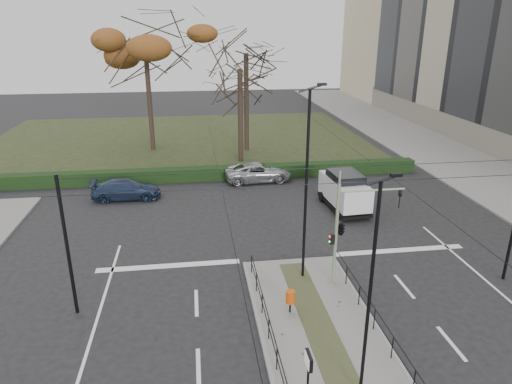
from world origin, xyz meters
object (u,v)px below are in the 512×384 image
info_panel (308,367)px  bare_tree_near (240,76)px  white_van (344,190)px  streetlamp_median_near (371,292)px  parked_car_third (126,189)px  parked_car_fourth (258,172)px  streetlamp_median_far (307,185)px  bare_tree_center (246,61)px  rust_tree (145,40)px  traffic_light (343,227)px  litter_bin (290,297)px

info_panel → bare_tree_near: size_ratio=0.21×
info_panel → white_van: bearing=68.1°
streetlamp_median_near → white_van: 16.38m
parked_car_third → parked_car_fourth: size_ratio=0.91×
streetlamp_median_near → streetlamp_median_far: size_ratio=0.83×
parked_car_third → bare_tree_center: (9.69, 11.57, 7.57)m
parked_car_fourth → rust_tree: (-8.60, 10.46, 9.32)m
info_panel → parked_car_third: bearing=111.2°
bare_tree_near → parked_car_third: bearing=-138.0°
parked_car_third → bare_tree_near: bare_tree_near is taller
streetlamp_median_far → traffic_light: bearing=-28.5°
litter_bin → white_van: white_van is taller
info_panel → streetlamp_median_near: streetlamp_median_near is taller
litter_bin → rust_tree: bearing=105.0°
traffic_light → parked_car_fourth: traffic_light is taller
bare_tree_near → parked_car_fourth: bearing=-82.1°
streetlamp_median_near → rust_tree: size_ratio=0.56×
parked_car_third → white_van: size_ratio=0.97×
litter_bin → streetlamp_median_far: streetlamp_median_far is taller
bare_tree_near → info_panel: bearing=-92.1°
traffic_light → rust_tree: bearing=111.5°
parked_car_fourth → bare_tree_center: bare_tree_center is taller
parked_car_third → bare_tree_near: (8.73, 7.87, 6.63)m
white_van → rust_tree: (-13.26, 16.77, 8.74)m
parked_car_fourth → traffic_light: bearing=-178.3°
litter_bin → streetlamp_median_far: size_ratio=0.11×
litter_bin → info_panel: info_panel is taller
streetlamp_median_near → streetlamp_median_far: 7.42m
bare_tree_center → streetlamp_median_far: bearing=-90.4°
bare_tree_center → litter_bin: bearing=-93.0°
streetlamp_median_near → bare_tree_center: 31.21m
parked_car_fourth → white_van: bearing=-147.5°
info_panel → parked_car_fourth: info_panel is taller
white_van → bare_tree_center: (-4.45, 15.38, 6.96)m
traffic_light → white_van: traffic_light is taller
litter_bin → bare_tree_near: size_ratio=0.09×
info_panel → bare_tree_center: 32.13m
bare_tree_near → litter_bin: bearing=-91.1°
streetlamp_median_far → white_van: size_ratio=1.87×
white_van → parked_car_third: bearing=164.9°
traffic_light → litter_bin: traffic_light is taller
streetlamp_median_far → litter_bin: bearing=-113.8°
streetlamp_median_far → rust_tree: 26.91m
white_van → bare_tree_near: bearing=114.9°
rust_tree → bare_tree_center: (8.81, -1.39, -1.78)m
parked_car_third → parked_car_fourth: (9.48, 2.50, 0.03)m
bare_tree_near → traffic_light: bearing=-83.8°
streetlamp_median_near → parked_car_fourth: size_ratio=1.46×
traffic_light → streetlamp_median_near: bearing=-101.8°
streetlamp_median_near → white_van: (4.53, 15.52, -2.60)m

